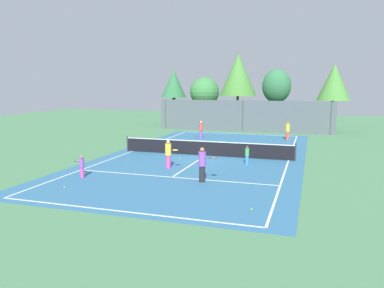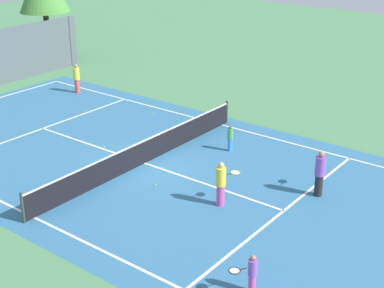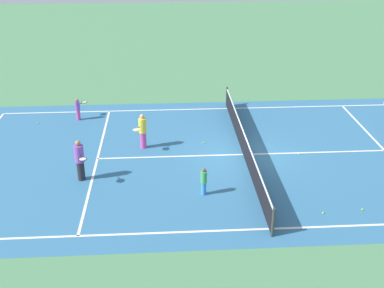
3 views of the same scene
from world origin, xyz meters
name	(u,v)px [view 1 (image 1 of 3)]	position (x,y,z in m)	size (l,w,h in m)	color
ground_plane	(206,156)	(0.00, 0.00, 0.00)	(80.00, 80.00, 0.00)	#4C8456
court_surface	(206,156)	(0.00, 0.00, 0.00)	(13.00, 25.00, 0.01)	teal
tennis_net	(206,148)	(0.00, 0.00, 0.51)	(11.90, 0.10, 1.10)	#333833
perimeter_fence	(243,116)	(0.00, 14.00, 1.60)	(18.00, 0.12, 3.20)	#515B60
tree_0	(238,75)	(-1.69, 19.87, 5.91)	(4.33, 4.33, 8.33)	brown
tree_1	(277,87)	(2.94, 17.86, 4.57)	(3.08, 2.67, 6.49)	brown
tree_2	(205,92)	(-4.72, 16.20, 3.97)	(3.25, 3.25, 5.63)	brown
tree_3	(334,82)	(8.71, 16.48, 5.01)	(3.28, 3.28, 6.87)	brown
tree_4	(174,84)	(-9.03, 17.99, 4.86)	(2.92, 2.92, 6.55)	brown
player_0	(201,129)	(-2.71, 8.04, 0.81)	(0.73, 0.86, 1.56)	purple
player_1	(202,164)	(1.76, -6.81, 0.89)	(0.94, 0.62, 1.73)	#232328
player_2	(247,155)	(3.17, -2.04, 0.58)	(0.24, 0.24, 1.13)	#388CD8
player_3	(168,154)	(-0.97, -4.44, 0.85)	(0.91, 0.64, 1.64)	#D14799
player_4	(82,166)	(-4.46, -7.85, 0.61)	(0.79, 0.64, 1.16)	#D14799
player_5	(288,130)	(4.80, 9.33, 0.83)	(0.35, 0.35, 1.62)	#E54C3F
tennis_ball_0	(180,159)	(-1.26, -1.68, 0.03)	(0.07, 0.07, 0.07)	#CCE533
tennis_ball_1	(279,154)	(4.72, 2.09, 0.03)	(0.07, 0.07, 0.07)	#CCE533
tennis_ball_2	(216,149)	(0.14, 2.46, 0.03)	(0.07, 0.07, 0.07)	#CCE533
tennis_ball_3	(279,150)	(4.60, 3.57, 0.03)	(0.07, 0.07, 0.07)	#CCE533
tennis_ball_4	(64,187)	(-4.06, -9.87, 0.03)	(0.07, 0.07, 0.07)	#CCE533
tennis_ball_5	(252,209)	(4.75, -10.31, 0.03)	(0.07, 0.07, 0.07)	#CCE533
tennis_ball_6	(214,155)	(0.55, 0.09, 0.03)	(0.07, 0.07, 0.07)	#CCE533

